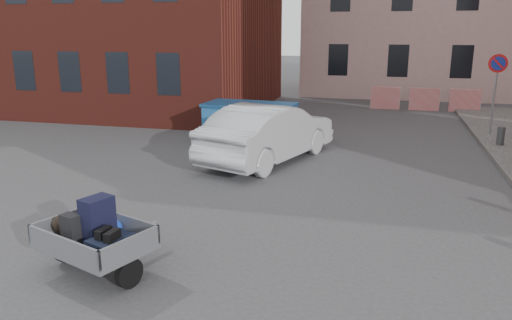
# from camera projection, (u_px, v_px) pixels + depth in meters

# --- Properties ---
(ground) EXTENTS (120.00, 120.00, 0.00)m
(ground) POSITION_uv_depth(u_px,v_px,m) (240.00, 222.00, 9.48)
(ground) COLOR #38383A
(ground) RESTS_ON ground
(far_building) EXTENTS (6.00, 6.00, 8.00)m
(far_building) POSITION_uv_depth(u_px,v_px,m) (49.00, 22.00, 33.94)
(far_building) COLOR maroon
(far_building) RESTS_ON ground
(no_parking_sign) EXTENTS (0.60, 0.09, 2.65)m
(no_parking_sign) POSITION_uv_depth(u_px,v_px,m) (496.00, 77.00, 16.37)
(no_parking_sign) COLOR gray
(no_parking_sign) RESTS_ON sidewalk
(barriers) EXTENTS (4.70, 0.18, 1.00)m
(barriers) POSITION_uv_depth(u_px,v_px,m) (424.00, 99.00, 22.36)
(barriers) COLOR red
(barriers) RESTS_ON ground
(trailer) EXTENTS (1.88, 1.98, 1.20)m
(trailer) POSITION_uv_depth(u_px,v_px,m) (94.00, 236.00, 7.35)
(trailer) COLOR black
(trailer) RESTS_ON ground
(dumpster) EXTENTS (3.02, 1.72, 1.22)m
(dumpster) POSITION_uv_depth(u_px,v_px,m) (250.00, 122.00, 16.35)
(dumpster) COLOR #215D9F
(dumpster) RESTS_ON ground
(silver_car) EXTENTS (3.12, 5.11, 1.59)m
(silver_car) POSITION_uv_depth(u_px,v_px,m) (269.00, 133.00, 13.73)
(silver_car) COLOR #B2B5BA
(silver_car) RESTS_ON ground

